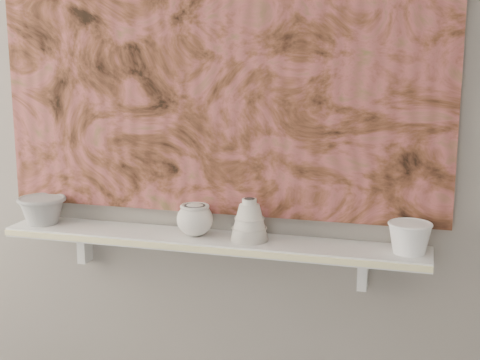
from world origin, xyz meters
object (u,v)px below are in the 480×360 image
(bowl_grey, at_px, (42,210))
(cup_cream, at_px, (195,220))
(bell_vessel, at_px, (249,219))
(bowl_white, at_px, (410,238))
(shelf, at_px, (209,241))
(painting, at_px, (216,45))

(bowl_grey, bearing_deg, cup_cream, 0.00)
(bell_vessel, distance_m, bowl_white, 0.49)
(shelf, xyz_separation_m, cup_cream, (-0.05, 0.00, 0.07))
(bowl_grey, bearing_deg, bell_vessel, 0.00)
(shelf, distance_m, cup_cream, 0.08)
(bell_vessel, relative_size, bowl_white, 1.03)
(bowl_grey, xyz_separation_m, bowl_white, (1.24, 0.00, -0.00))
(cup_cream, relative_size, bowl_white, 0.90)
(bowl_grey, xyz_separation_m, bell_vessel, (0.75, 0.00, 0.02))
(shelf, xyz_separation_m, bell_vessel, (0.13, 0.00, 0.08))
(bowl_white, bearing_deg, cup_cream, 180.00)
(shelf, height_order, bell_vessel, bell_vessel)
(bowl_grey, distance_m, bowl_white, 1.24)
(cup_cream, xyz_separation_m, bell_vessel, (0.18, 0.00, 0.01))
(bowl_white, bearing_deg, bell_vessel, 180.00)
(bell_vessel, bearing_deg, cup_cream, 180.00)
(bowl_grey, bearing_deg, shelf, 0.00)
(bowl_grey, distance_m, cup_cream, 0.56)
(shelf, relative_size, cup_cream, 11.85)
(shelf, distance_m, bowl_white, 0.63)
(shelf, xyz_separation_m, painting, (0.00, 0.08, 0.62))
(bell_vessel, bearing_deg, bowl_white, 0.00)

